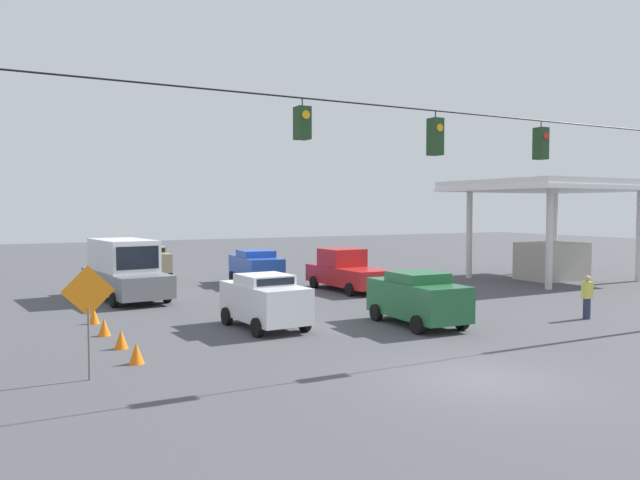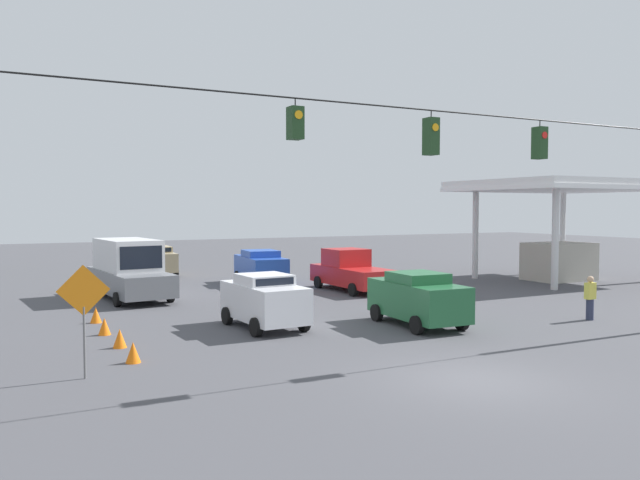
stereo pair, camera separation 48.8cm
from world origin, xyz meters
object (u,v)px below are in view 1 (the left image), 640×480
(traffic_cone_nearest, at_px, (136,353))
(pickup_truck_red_oncoming_far, at_px, (347,271))
(traffic_cone_third, at_px, (104,327))
(overhead_signal_span, at_px, (437,189))
(sedan_white_withflow_mid, at_px, (265,300))
(work_zone_sign, at_px, (88,300))
(sedan_green_crossing_near, at_px, (417,298))
(traffic_cone_fourth, at_px, (94,316))
(pedestrian, at_px, (587,297))
(traffic_cone_second, at_px, (121,339))
(box_truck_grey_withflow_far, at_px, (124,270))
(sedan_tan_withflow_deep, at_px, (150,260))
(gas_station, at_px, (553,208))
(sedan_blue_oncoming_deep, at_px, (256,267))

(traffic_cone_nearest, bearing_deg, pickup_truck_red_oncoming_far, -141.49)
(traffic_cone_nearest, xyz_separation_m, traffic_cone_third, (0.12, -4.29, 0.00))
(overhead_signal_span, xyz_separation_m, sedan_white_withflow_mid, (2.10, -6.82, -3.76))
(pickup_truck_red_oncoming_far, distance_m, work_zone_sign, 18.26)
(sedan_green_crossing_near, bearing_deg, traffic_cone_fourth, -30.00)
(sedan_white_withflow_mid, relative_size, pedestrian, 2.37)
(traffic_cone_third, bearing_deg, traffic_cone_second, 92.99)
(box_truck_grey_withflow_far, bearing_deg, sedan_tan_withflow_deep, -109.99)
(traffic_cone_third, bearing_deg, sedan_green_crossing_near, 161.38)
(sedan_green_crossing_near, height_order, sedan_tan_withflow_deep, sedan_green_crossing_near)
(pickup_truck_red_oncoming_far, bearing_deg, overhead_signal_span, 67.98)
(sedan_green_crossing_near, distance_m, box_truck_grey_withflow_far, 14.23)
(box_truck_grey_withflow_far, distance_m, gas_station, 24.38)
(traffic_cone_third, distance_m, traffic_cone_fourth, 2.44)
(sedan_blue_oncoming_deep, bearing_deg, gas_station, 159.03)
(sedan_white_withflow_mid, xyz_separation_m, traffic_cone_second, (5.09, 0.89, -0.70))
(sedan_white_withflow_mid, height_order, sedan_green_crossing_near, sedan_green_crossing_near)
(traffic_cone_nearest, distance_m, traffic_cone_third, 4.29)
(sedan_tan_withflow_deep, bearing_deg, sedan_white_withflow_mid, 88.20)
(gas_station, bearing_deg, traffic_cone_third, 9.32)
(gas_station, bearing_deg, pickup_truck_red_oncoming_far, -7.22)
(traffic_cone_nearest, bearing_deg, pedestrian, 175.65)
(pedestrian, bearing_deg, traffic_cone_nearest, -4.35)
(overhead_signal_span, distance_m, traffic_cone_fourth, 13.58)
(traffic_cone_fourth, relative_size, work_zone_sign, 0.20)
(box_truck_grey_withflow_far, relative_size, gas_station, 0.63)
(box_truck_grey_withflow_far, relative_size, traffic_cone_second, 11.70)
(traffic_cone_third, height_order, gas_station, gas_station)
(traffic_cone_third, bearing_deg, box_truck_grey_withflow_far, -105.65)
(gas_station, bearing_deg, sedan_white_withflow_mid, 15.00)
(box_truck_grey_withflow_far, relative_size, traffic_cone_fourth, 11.70)
(pickup_truck_red_oncoming_far, distance_m, sedan_tan_withflow_deep, 13.93)
(sedan_tan_withflow_deep, xyz_separation_m, pedestrian, (-10.94, 23.45, -0.12))
(pickup_truck_red_oncoming_far, bearing_deg, traffic_cone_nearest, 38.51)
(pickup_truck_red_oncoming_far, bearing_deg, traffic_cone_fourth, 15.25)
(overhead_signal_span, xyz_separation_m, traffic_cone_third, (7.31, -8.14, -4.46))
(sedan_tan_withflow_deep, relative_size, traffic_cone_second, 7.66)
(sedan_blue_oncoming_deep, xyz_separation_m, traffic_cone_fourth, (9.82, 8.12, -0.70))
(sedan_green_crossing_near, relative_size, traffic_cone_second, 7.42)
(traffic_cone_fourth, bearing_deg, traffic_cone_second, 90.75)
(pickup_truck_red_oncoming_far, bearing_deg, traffic_cone_third, 24.66)
(traffic_cone_nearest, bearing_deg, work_zone_sign, 38.14)
(sedan_green_crossing_near, bearing_deg, traffic_cone_third, -18.62)
(sedan_green_crossing_near, distance_m, traffic_cone_second, 10.27)
(sedan_tan_withflow_deep, distance_m, traffic_cone_fourth, 16.51)
(overhead_signal_span, bearing_deg, sedan_green_crossing_near, -122.46)
(pedestrian, bearing_deg, sedan_blue_oncoming_deep, -66.89)
(sedan_blue_oncoming_deep, relative_size, gas_station, 0.44)
(sedan_green_crossing_near, xyz_separation_m, sedan_tan_withflow_deep, (4.47, -21.36, -0.05))
(pickup_truck_red_oncoming_far, relative_size, sedan_green_crossing_near, 1.26)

